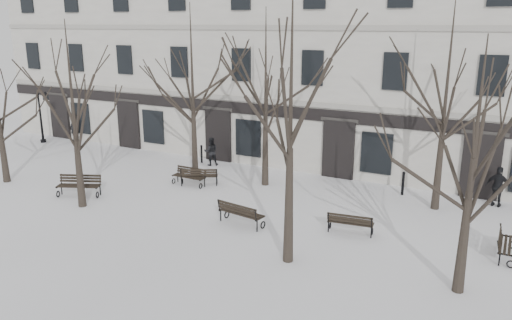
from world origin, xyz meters
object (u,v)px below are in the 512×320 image
Objects in this scene: tree_2 at (291,88)px; bench_0 at (79,185)px; tree_1 at (72,93)px; bench_1 at (240,213)px; bench_2 at (350,222)px; bench_4 at (199,176)px; tree_3 at (476,139)px; bench_3 at (189,176)px; bench_5 at (505,244)px; lamp_post at (43,113)px.

bench_0 is (-10.92, 1.47, -5.13)m from tree_2.
tree_1 reaches higher than bench_1.
bench_4 reaches higher than bench_2.
tree_2 reaches higher than tree_1.
tree_2 reaches higher than bench_0.
tree_2 is at bearing 155.39° from bench_1.
tree_3 is at bearing 6.10° from tree_2.
bench_1 is at bearing 111.56° from bench_4.
tree_1 is 4.52m from bench_0.
bench_2 is 8.41m from bench_4.
bench_3 is at bearing -26.03° from bench_1.
bench_0 is 1.17× the size of bench_3.
bench_4 reaches higher than bench_5.
bench_2 is at bearing 135.44° from bench_4.
tree_1 is 13.55m from lamp_post.
tree_1 is at bearing 29.35° from bench_4.
bench_0 is at bearing 14.02° from bench_4.
tree_2 is 5.26× the size of bench_2.
bench_3 is (-7.45, 5.06, -5.19)m from tree_2.
tree_1 is at bearing 19.46° from bench_1.
bench_0 reaches higher than bench_5.
bench_2 is at bearing -12.77° from bench_3.
lamp_post is (-27.04, 4.29, 1.47)m from bench_5.
tree_3 is at bearing 160.86° from bench_5.
tree_2 is 2.69× the size of lamp_post.
bench_2 is 0.94× the size of bench_4.
bench_3 reaches higher than bench_2.
bench_3 is (-8.58, 2.02, 0.00)m from bench_2.
tree_2 is 10.13m from bench_4.
tree_2 is 4.65× the size of bench_1.
bench_2 is at bearing -17.09° from bench_0.
tree_1 is 2.29× the size of lamp_post.
bench_3 is at bearing 21.44° from bench_0.
tree_2 is 12.15m from bench_0.
bench_4 is (-8.13, 2.17, 0.03)m from bench_2.
tree_2 is at bearing -173.90° from tree_3.
tree_3 is 9.04m from bench_1.
tree_1 is 16.90m from bench_5.
tree_2 is 5.38× the size of bench_3.
tree_3 is 6.24m from bench_2.
tree_3 is (14.95, 0.00, -0.26)m from tree_1.
tree_3 is (5.15, 0.55, -1.11)m from tree_2.
bench_5 reaches higher than bench_2.
bench_1 is 5.60m from bench_3.
tree_1 reaches higher than bench_3.
bench_0 is 5.42m from bench_4.
bench_3 is at bearing 145.81° from tree_2.
bench_4 is (-12.14, 4.66, -4.05)m from tree_3.
tree_2 is 10.39m from bench_3.
bench_0 is at bearing 11.53° from bench_1.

